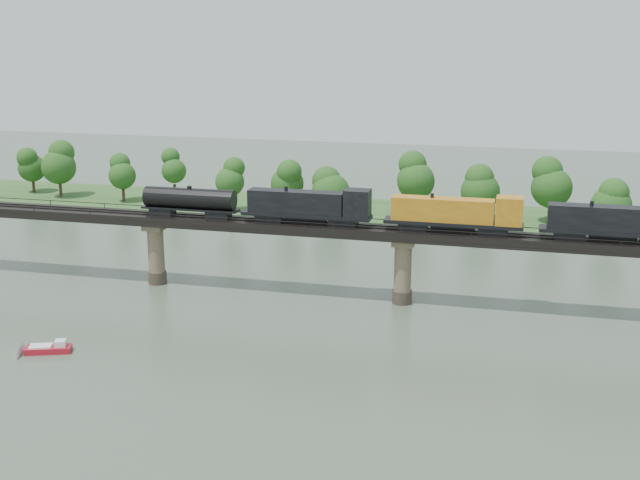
# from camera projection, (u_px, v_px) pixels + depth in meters

# --- Properties ---
(ground) EXTENTS (400.00, 400.00, 0.00)m
(ground) POSITION_uv_depth(u_px,v_px,m) (364.00, 386.00, 92.86)
(ground) COLOR #3C4D3C
(ground) RESTS_ON ground
(far_bank) EXTENTS (300.00, 24.00, 1.60)m
(far_bank) POSITION_uv_depth(u_px,v_px,m) (439.00, 217.00, 172.37)
(far_bank) COLOR #2B5120
(far_bank) RESTS_ON ground
(bridge) EXTENTS (236.00, 30.00, 11.50)m
(bridge) POSITION_uv_depth(u_px,v_px,m) (403.00, 268.00, 119.60)
(bridge) COLOR #473A2D
(bridge) RESTS_ON ground
(bridge_superstructure) EXTENTS (220.00, 4.90, 0.75)m
(bridge_superstructure) POSITION_uv_depth(u_px,v_px,m) (404.00, 227.00, 117.98)
(bridge_superstructure) COLOR black
(bridge_superstructure) RESTS_ON bridge
(far_treeline) EXTENTS (289.06, 17.54, 13.60)m
(far_treeline) POSITION_uv_depth(u_px,v_px,m) (399.00, 182.00, 168.04)
(far_treeline) COLOR #382619
(far_treeline) RESTS_ON far_bank
(freight_train) EXTENTS (80.73, 3.15, 5.56)m
(freight_train) POSITION_uv_depth(u_px,v_px,m) (404.00, 211.00, 117.38)
(freight_train) COLOR black
(freight_train) RESTS_ON bridge
(motorboat) EXTENTS (6.04, 3.86, 1.59)m
(motorboat) POSITION_uv_depth(u_px,v_px,m) (49.00, 348.00, 102.39)
(motorboat) COLOR #B11422
(motorboat) RESTS_ON ground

